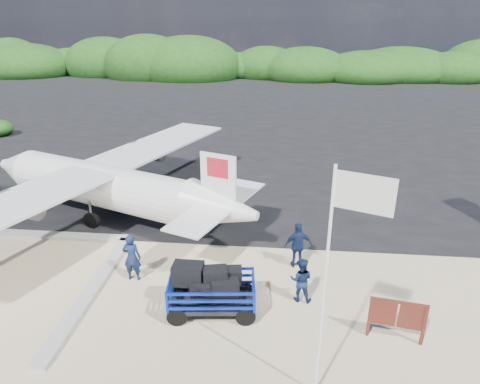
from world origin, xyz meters
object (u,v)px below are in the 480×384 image
object	(u,v)px
signboard	(393,339)
crew_b	(301,280)
crew_a	(132,257)
crew_c	(298,245)
aircraft_small	(203,104)
baggage_cart	(213,312)
aircraft_large	(477,150)

from	to	relation	value
signboard	crew_b	size ratio (longest dim) A/B	1.08
signboard	crew_a	bearing A→B (deg)	174.67
crew_b	crew_c	bearing A→B (deg)	-80.91
signboard	aircraft_small	xyz separation A→B (m)	(-11.63, 33.89, 0.00)
signboard	crew_a	xyz separation A→B (m)	(-8.42, 2.23, 0.88)
crew_b	aircraft_small	size ratio (longest dim) A/B	0.21
baggage_cart	crew_a	world-z (taller)	crew_a
signboard	crew_c	size ratio (longest dim) A/B	0.94
crew_a	aircraft_small	bearing A→B (deg)	-84.55
crew_b	aircraft_small	xyz separation A→B (m)	(-9.01, 32.28, -0.76)
crew_b	crew_c	size ratio (longest dim) A/B	0.87
crew_b	crew_c	xyz separation A→B (m)	(-0.05, 2.03, 0.11)
crew_b	aircraft_large	world-z (taller)	aircraft_large
baggage_cart	aircraft_large	distance (m)	24.39
crew_a	aircraft_large	size ratio (longest dim) A/B	0.10
crew_c	aircraft_small	size ratio (longest dim) A/B	0.24
crew_b	crew_a	bearing A→B (deg)	1.54
crew_c	aircraft_small	distance (m)	31.57
crew_b	aircraft_small	distance (m)	33.52
baggage_cart	crew_a	xyz separation A→B (m)	(-3.04, 1.52, 0.88)
baggage_cart	crew_a	distance (m)	3.51
crew_c	aircraft_small	xyz separation A→B (m)	(-8.96, 30.25, -0.88)
baggage_cart	signboard	bearing A→B (deg)	-13.49
crew_c	baggage_cart	bearing A→B (deg)	33.01
aircraft_small	baggage_cart	bearing A→B (deg)	76.29
crew_c	aircraft_large	size ratio (longest dim) A/B	0.10
crew_c	crew_a	bearing A→B (deg)	-0.51
signboard	crew_b	bearing A→B (deg)	158.03
baggage_cart	aircraft_large	xyz separation A→B (m)	(15.44, 18.88, 0.00)
baggage_cart	signboard	distance (m)	5.43
crew_a	crew_b	world-z (taller)	crew_a
crew_c	aircraft_small	bearing A→B (deg)	-87.73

